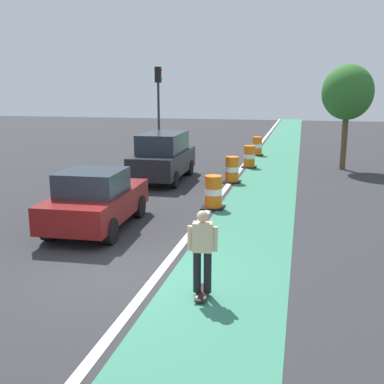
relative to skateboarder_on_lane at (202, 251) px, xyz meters
The scene contains 12 objects.
ground_plane 2.31m from the skateboarder_on_lane, 163.25° to the left, with size 100.00×100.00×0.00m, color #2D2D30.
bike_lane_strip 12.65m from the skateboarder_on_lane, 88.34° to the left, with size 2.50×80.00×0.01m, color #387F60.
lane_divider_stripe 12.70m from the skateboarder_on_lane, 95.14° to the left, with size 0.20×80.00×0.01m, color silver.
skateboarder_on_lane is the anchor object (origin of this frame).
parked_sedan_nearest 5.22m from the skateboarder_on_lane, 137.01° to the left, with size 2.08×4.19×1.70m.
parked_suv_second 11.40m from the skateboarder_on_lane, 110.58° to the left, with size 2.01×4.64×2.04m.
traffic_barrel_front 6.65m from the skateboarder_on_lane, 98.98° to the left, with size 0.73×0.73×1.09m.
traffic_barrel_mid 11.02m from the skateboarder_on_lane, 95.62° to the left, with size 0.73×0.73×1.09m.
traffic_barrel_back 14.88m from the skateboarder_on_lane, 93.05° to the left, with size 0.73×0.73×1.09m.
traffic_barrel_far 19.26m from the skateboarder_on_lane, 92.46° to the left, with size 0.73×0.73×1.09m.
traffic_light_corner 19.78m from the skateboarder_on_lane, 109.75° to the left, with size 0.41×0.32×5.10m.
street_tree_sidewalk 16.03m from the skateboarder_on_lane, 76.40° to the left, with size 2.40×2.40×5.00m.
Camera 1 is at (3.74, -8.61, 3.89)m, focal length 43.09 mm.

